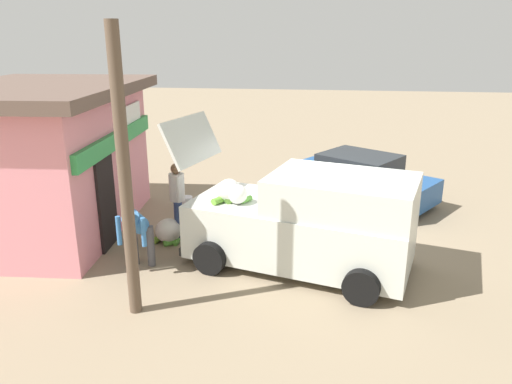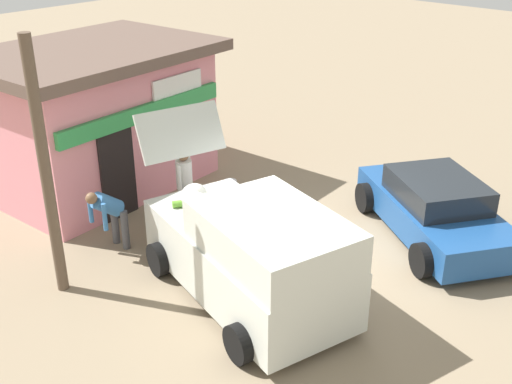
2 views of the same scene
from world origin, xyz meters
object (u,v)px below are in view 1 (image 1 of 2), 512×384
(paint_bucket, at_px, (187,204))
(delivery_van, at_px, (308,221))
(unloaded_banana_pile, at_px, (168,231))
(customer_bending, at_px, (137,229))
(parked_sedan, at_px, (359,179))
(storefront_bar, at_px, (45,158))
(vendor_standing, at_px, (177,195))

(paint_bucket, bearing_deg, delivery_van, -131.01)
(delivery_van, distance_m, unloaded_banana_pile, 3.28)
(customer_bending, bearing_deg, parked_sedan, -43.06)
(storefront_bar, distance_m, delivery_van, 6.11)
(storefront_bar, bearing_deg, paint_bucket, -60.00)
(vendor_standing, bearing_deg, customer_bending, 170.06)
(paint_bucket, bearing_deg, storefront_bar, 120.00)
(delivery_van, bearing_deg, customer_bending, 100.12)
(storefront_bar, bearing_deg, unloaded_banana_pile, -96.28)
(vendor_standing, xyz_separation_m, unloaded_banana_pile, (-0.28, 0.16, -0.76))
(customer_bending, xyz_separation_m, paint_bucket, (3.34, -0.04, -0.65))
(parked_sedan, xyz_separation_m, customer_bending, (-4.78, 4.47, 0.24))
(delivery_van, height_order, parked_sedan, delivery_van)
(storefront_bar, xyz_separation_m, vendor_standing, (-0.03, -3.03, -0.73))
(parked_sedan, bearing_deg, unloaded_banana_pile, 127.71)
(storefront_bar, height_order, customer_bending, storefront_bar)
(storefront_bar, xyz_separation_m, unloaded_banana_pile, (-0.31, -2.86, -1.49))
(delivery_van, xyz_separation_m, paint_bucket, (2.77, 3.18, -0.75))
(unloaded_banana_pile, distance_m, paint_bucket, 1.91)
(parked_sedan, relative_size, paint_bucket, 11.04)
(delivery_van, distance_m, paint_bucket, 4.28)
(storefront_bar, bearing_deg, parked_sedan, -67.12)
(delivery_van, bearing_deg, paint_bucket, 48.99)
(delivery_van, height_order, vendor_standing, delivery_van)
(storefront_bar, height_order, paint_bucket, storefront_bar)
(unloaded_banana_pile, bearing_deg, customer_bending, 174.59)
(storefront_bar, distance_m, parked_sedan, 7.89)
(storefront_bar, relative_size, vendor_standing, 3.31)
(storefront_bar, height_order, delivery_van, storefront_bar)
(delivery_van, relative_size, customer_bending, 3.65)
(delivery_van, xyz_separation_m, unloaded_banana_pile, (0.86, 3.09, -0.72))
(parked_sedan, bearing_deg, paint_bucket, 108.00)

